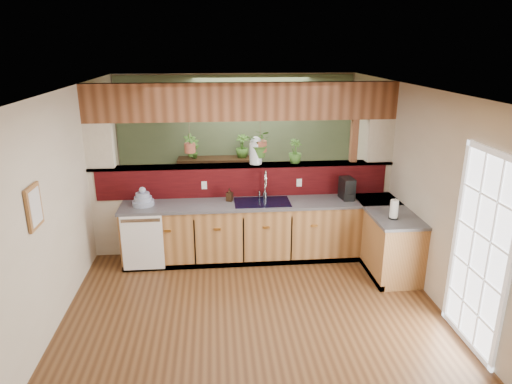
{
  "coord_description": "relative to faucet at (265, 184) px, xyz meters",
  "views": [
    {
      "loc": [
        -0.42,
        -5.35,
        3.13
      ],
      "look_at": [
        0.13,
        0.7,
        1.15
      ],
      "focal_mm": 32.0,
      "sensor_mm": 36.0,
      "label": 1
    }
  ],
  "objects": [
    {
      "name": "shelving_console",
      "position": [
        -0.65,
        2.12,
        -0.64
      ],
      "size": [
        1.6,
        0.48,
        1.06
      ],
      "primitive_type": "cube",
      "rotation": [
        0.0,
        0.0,
        -0.03
      ],
      "color": "black",
      "rests_on": "ground"
    },
    {
      "name": "dishwasher",
      "position": [
        -1.79,
        -0.47,
        -0.68
      ],
      "size": [
        0.58,
        0.03,
        0.82
      ],
      "color": "white",
      "rests_on": "ground"
    },
    {
      "name": "ground",
      "position": [
        -0.31,
        -1.13,
        -1.14
      ],
      "size": [
        4.6,
        7.0,
        0.01
      ],
      "primitive_type": "cube",
      "color": "#503018",
      "rests_on": "ground"
    },
    {
      "name": "framed_print",
      "position": [
        -2.58,
        -1.93,
        0.41
      ],
      "size": [
        0.04,
        0.35,
        0.45
      ],
      "color": "brown",
      "rests_on": "wall_left"
    },
    {
      "name": "navy_sink",
      "position": [
        -0.06,
        -0.16,
        -0.31
      ],
      "size": [
        0.82,
        0.5,
        0.18
      ],
      "color": "black",
      "rests_on": "countertop"
    },
    {
      "name": "soap_dispenser",
      "position": [
        -0.53,
        -0.06,
        -0.14
      ],
      "size": [
        0.12,
        0.12,
        0.19
      ],
      "primitive_type": "imported",
      "rotation": [
        0.0,
        0.0,
        -0.39
      ],
      "color": "#332112",
      "rests_on": "countertop"
    },
    {
      "name": "glass_jar",
      "position": [
        -0.12,
        0.22,
        0.47
      ],
      "size": [
        0.19,
        0.19,
        0.42
      ],
      "color": "silver",
      "rests_on": "pass_through_ledge"
    },
    {
      "name": "ceiling",
      "position": [
        -0.31,
        -1.13,
        1.46
      ],
      "size": [
        4.6,
        7.0,
        0.01
      ],
      "primitive_type": "cube",
      "color": "brown",
      "rests_on": "ground"
    },
    {
      "name": "wall_left",
      "position": [
        -2.61,
        -1.13,
        0.16
      ],
      "size": [
        0.02,
        7.0,
        2.6
      ],
      "primitive_type": "cube",
      "color": "beige",
      "rests_on": "ground"
    },
    {
      "name": "hanging_plant_b",
      "position": [
        -0.05,
        0.22,
        0.75
      ],
      "size": [
        0.47,
        0.44,
        0.55
      ],
      "color": "brown",
      "rests_on": "header_beam"
    },
    {
      "name": "header_beam",
      "position": [
        -0.31,
        0.22,
        1.19
      ],
      "size": [
        4.6,
        0.15,
        0.55
      ],
      "primitive_type": "cube",
      "color": "brown",
      "rests_on": "ground"
    },
    {
      "name": "coffee_maker",
      "position": [
        1.23,
        -0.13,
        -0.09
      ],
      "size": [
        0.17,
        0.29,
        0.32
      ],
      "rotation": [
        0.0,
        0.0,
        0.1
      ],
      "color": "black",
      "rests_on": "countertop"
    },
    {
      "name": "ledge_plant_right",
      "position": [
        0.48,
        0.22,
        0.44
      ],
      "size": [
        0.27,
        0.27,
        0.37
      ],
      "primitive_type": "imported",
      "rotation": [
        0.0,
        0.0,
        0.41
      ],
      "color": "#335E20",
      "rests_on": "pass_through_ledge"
    },
    {
      "name": "countertop",
      "position": [
        0.53,
        -0.26,
        -0.69
      ],
      "size": [
        4.14,
        1.52,
        0.9
      ],
      "color": "brown",
      "rests_on": "ground"
    },
    {
      "name": "paper_towel",
      "position": [
        1.62,
        -0.98,
        -0.11
      ],
      "size": [
        0.13,
        0.13,
        0.28
      ],
      "color": "black",
      "rests_on": "countertop"
    },
    {
      "name": "hanging_plant_a",
      "position": [
        -1.1,
        0.22,
        0.67
      ],
      "size": [
        0.19,
        0.16,
        0.46
      ],
      "color": "brown",
      "rests_on": "header_beam"
    },
    {
      "name": "shelf_plant_a",
      "position": [
        -1.13,
        2.12,
        0.1
      ],
      "size": [
        0.26,
        0.22,
        0.41
      ],
      "primitive_type": "imported",
      "rotation": [
        0.0,
        0.0,
        0.37
      ],
      "color": "#335E20",
      "rests_on": "shelving_console"
    },
    {
      "name": "shelf_plant_b",
      "position": [
        -0.21,
        2.12,
        0.12
      ],
      "size": [
        0.25,
        0.25,
        0.44
      ],
      "primitive_type": "imported",
      "rotation": [
        0.0,
        0.0,
        0.02
      ],
      "color": "#335E20",
      "rests_on": "shelving_console"
    },
    {
      "name": "faucet",
      "position": [
        0.0,
        0.0,
        0.0
      ],
      "size": [
        0.19,
        0.19,
        0.44
      ],
      "color": "#B7B7B2",
      "rests_on": "countertop"
    },
    {
      "name": "floor_plant",
      "position": [
        0.7,
        1.27,
        -0.77
      ],
      "size": [
        0.76,
        0.69,
        0.72
      ],
      "primitive_type": "imported",
      "rotation": [
        0.0,
        0.0,
        -0.22
      ],
      "color": "#335E20",
      "rests_on": "ground"
    },
    {
      "name": "sage_backwall",
      "position": [
        -0.31,
        2.35,
        0.16
      ],
      "size": [
        4.55,
        0.02,
        2.55
      ],
      "primitive_type": "cube",
      "color": "#4E5F41",
      "rests_on": "ground"
    },
    {
      "name": "french_door",
      "position": [
        1.96,
        -2.43,
        -0.09
      ],
      "size": [
        0.06,
        1.02,
        2.16
      ],
      "primitive_type": "cube",
      "color": "white",
      "rests_on": "ground"
    },
    {
      "name": "pass_through_ledge",
      "position": [
        -0.31,
        0.22,
        0.23
      ],
      "size": [
        4.6,
        0.21,
        0.04
      ],
      "primitive_type": "cube",
      "color": "brown",
      "rests_on": "ground"
    },
    {
      "name": "dish_stack",
      "position": [
        -1.79,
        -0.13,
        -0.15
      ],
      "size": [
        0.32,
        0.32,
        0.28
      ],
      "color": "#8791AE",
      "rests_on": "countertop"
    },
    {
      "name": "wall_right",
      "position": [
        1.99,
        -1.13,
        0.16
      ],
      "size": [
        0.02,
        7.0,
        2.6
      ],
      "primitive_type": "cube",
      "color": "beige",
      "rests_on": "ground"
    },
    {
      "name": "wall_back",
      "position": [
        -0.31,
        2.37,
        0.16
      ],
      "size": [
        4.6,
        0.02,
        2.6
      ],
      "primitive_type": "cube",
      "color": "beige",
      "rests_on": "ground"
    },
    {
      "name": "pass_through_partition",
      "position": [
        -0.28,
        0.21,
        0.06
      ],
      "size": [
        4.6,
        0.21,
        2.6
      ],
      "color": "beige",
      "rests_on": "ground"
    }
  ]
}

